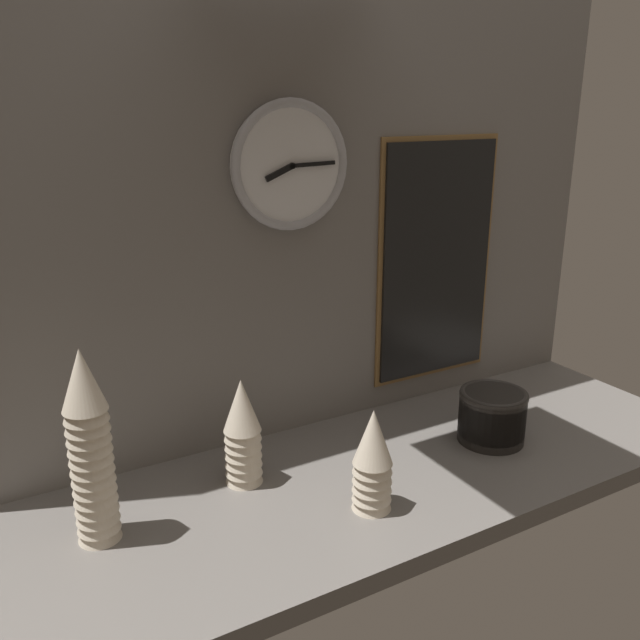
{
  "coord_description": "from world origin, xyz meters",
  "views": [
    {
      "loc": [
        -0.75,
        -1.04,
        0.75
      ],
      "look_at": [
        -0.12,
        0.04,
        0.34
      ],
      "focal_mm": 38.0,
      "sensor_mm": 36.0,
      "label": 1
    }
  ],
  "objects_px": {
    "cup_stack_center_left": "(243,432)",
    "wall_clock": "(290,165)",
    "menu_board": "(436,261)",
    "cup_stack_center": "(373,460)",
    "cup_stack_far_left": "(90,448)",
    "bowl_stack_right": "(492,415)"
  },
  "relations": [
    {
      "from": "menu_board",
      "to": "wall_clock",
      "type": "bearing_deg",
      "value": -178.76
    },
    {
      "from": "cup_stack_center",
      "to": "menu_board",
      "type": "relative_size",
      "value": 0.34
    },
    {
      "from": "wall_clock",
      "to": "menu_board",
      "type": "relative_size",
      "value": 0.44
    },
    {
      "from": "cup_stack_center_left",
      "to": "wall_clock",
      "type": "distance_m",
      "value": 0.56
    },
    {
      "from": "bowl_stack_right",
      "to": "wall_clock",
      "type": "distance_m",
      "value": 0.72
    },
    {
      "from": "cup_stack_center",
      "to": "cup_stack_far_left",
      "type": "bearing_deg",
      "value": 160.82
    },
    {
      "from": "cup_stack_center_left",
      "to": "wall_clock",
      "type": "bearing_deg",
      "value": 36.84
    },
    {
      "from": "cup_stack_far_left",
      "to": "bowl_stack_right",
      "type": "distance_m",
      "value": 0.88
    },
    {
      "from": "cup_stack_center_left",
      "to": "wall_clock",
      "type": "xyz_separation_m",
      "value": [
        0.19,
        0.14,
        0.5
      ]
    },
    {
      "from": "cup_stack_far_left",
      "to": "menu_board",
      "type": "bearing_deg",
      "value": 12.27
    },
    {
      "from": "wall_clock",
      "to": "menu_board",
      "type": "xyz_separation_m",
      "value": [
        0.41,
        0.01,
        -0.25
      ]
    },
    {
      "from": "cup_stack_far_left",
      "to": "bowl_stack_right",
      "type": "height_order",
      "value": "cup_stack_far_left"
    },
    {
      "from": "cup_stack_center",
      "to": "wall_clock",
      "type": "xyz_separation_m",
      "value": [
        0.02,
        0.35,
        0.51
      ]
    },
    {
      "from": "bowl_stack_right",
      "to": "menu_board",
      "type": "height_order",
      "value": "menu_board"
    },
    {
      "from": "cup_stack_center_left",
      "to": "cup_stack_center",
      "type": "xyz_separation_m",
      "value": [
        0.17,
        -0.21,
        -0.01
      ]
    },
    {
      "from": "menu_board",
      "to": "cup_stack_center_left",
      "type": "bearing_deg",
      "value": -165.87
    },
    {
      "from": "cup_stack_center",
      "to": "bowl_stack_right",
      "type": "relative_size",
      "value": 1.34
    },
    {
      "from": "bowl_stack_right",
      "to": "menu_board",
      "type": "bearing_deg",
      "value": 81.68
    },
    {
      "from": "cup_stack_center",
      "to": "wall_clock",
      "type": "distance_m",
      "value": 0.62
    },
    {
      "from": "cup_stack_center_left",
      "to": "menu_board",
      "type": "relative_size",
      "value": 0.37
    },
    {
      "from": "cup_stack_center",
      "to": "menu_board",
      "type": "bearing_deg",
      "value": 39.99
    },
    {
      "from": "wall_clock",
      "to": "cup_stack_center_left",
      "type": "bearing_deg",
      "value": -143.16
    }
  ]
}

